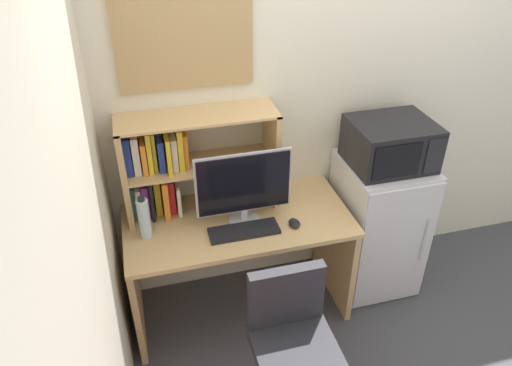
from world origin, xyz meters
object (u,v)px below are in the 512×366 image
desk_chair (292,355)px  wall_corkboard (184,38)px  monitor (244,186)px  hutch_bookshelf (175,163)px  water_bottle (144,218)px  microwave (391,144)px  computer_mouse (294,223)px  mini_fridge (377,224)px  keyboard (244,231)px

desk_chair → wall_corkboard: (-0.29, 1.03, 1.33)m
monitor → desk_chair: 0.91m
hutch_bookshelf → monitor: (0.34, -0.23, -0.06)m
hutch_bookshelf → water_bottle: (-0.21, -0.22, -0.19)m
monitor → microwave: (0.92, 0.08, 0.09)m
computer_mouse → desk_chair: 0.71m
mini_fridge → water_bottle: bearing=-177.6°
hutch_bookshelf → microwave: hutch_bookshelf is taller
monitor → microwave: microwave is taller
keyboard → mini_fridge: (0.94, 0.17, -0.27)m
desk_chair → microwave: bearing=42.1°
mini_fridge → microwave: size_ratio=1.95×
keyboard → mini_fridge: 0.99m
hutch_bookshelf → keyboard: bearing=-46.1°
monitor → keyboard: bearing=-104.9°
water_bottle → wall_corkboard: 0.97m
hutch_bookshelf → computer_mouse: bearing=-29.4°
water_bottle → wall_corkboard: size_ratio=0.36×
keyboard → monitor: bearing=75.1°
keyboard → computer_mouse: 0.29m
monitor → wall_corkboard: (-0.22, 0.35, 0.73)m
mini_fridge → wall_corkboard: (-1.14, 0.27, 1.23)m
keyboard → mini_fridge: size_ratio=0.42×
monitor → computer_mouse: bearing=-21.9°
mini_fridge → wall_corkboard: wall_corkboard is taller
monitor → wall_corkboard: wall_corkboard is taller
computer_mouse → wall_corkboard: size_ratio=0.12×
keyboard → wall_corkboard: bearing=113.7°
water_bottle → desk_chair: 1.05m
mini_fridge → desk_chair: mini_fridge is taller
computer_mouse → microwave: 0.75m
hutch_bookshelf → monitor: hutch_bookshelf is taller
microwave → water_bottle: bearing=-177.5°
water_bottle → desk_chair: water_bottle is taller
computer_mouse → water_bottle: bearing=171.4°
keyboard → desk_chair: desk_chair is taller
computer_mouse → mini_fridge: 0.73m
water_bottle → monitor: bearing=-1.7°
desk_chair → keyboard: bearing=99.8°
wall_corkboard → keyboard: bearing=-66.3°
water_bottle → desk_chair: (0.63, -0.70, -0.48)m
water_bottle → mini_fridge: (1.47, 0.06, -0.38)m
computer_mouse → mini_fridge: mini_fridge is taller
mini_fridge → desk_chair: (-0.84, -0.76, -0.09)m
keyboard → wall_corkboard: wall_corkboard is taller
computer_mouse → desk_chair: bearing=-108.4°
monitor → mini_fridge: size_ratio=0.58×
mini_fridge → desk_chair: bearing=-138.0°
keyboard → desk_chair: bearing=-80.2°
desk_chair → wall_corkboard: bearing=106.0°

